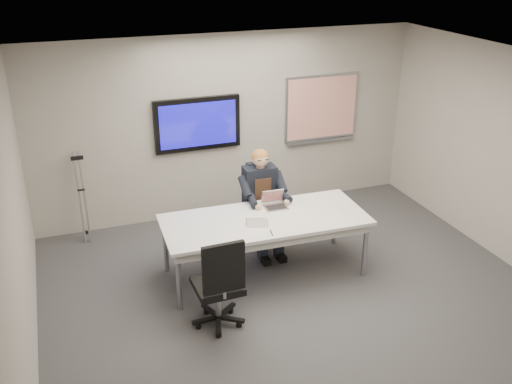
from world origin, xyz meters
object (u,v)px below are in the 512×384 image
object	(u,v)px
office_chair_near	(219,299)
laptop	(274,203)
office_chair_far	(258,223)
seated_person	(264,212)
conference_table	(265,225)

from	to	relation	value
office_chair_near	laptop	bearing A→B (deg)	-135.37
office_chair_far	seated_person	xyz separation A→B (m)	(-0.00, -0.25, 0.29)
conference_table	laptop	distance (m)	0.40
conference_table	office_chair_far	bearing A→B (deg)	77.42
laptop	seated_person	bearing A→B (deg)	98.12
seated_person	conference_table	bearing A→B (deg)	-109.25
seated_person	office_chair_far	bearing A→B (deg)	90.52
seated_person	laptop	distance (m)	0.40
seated_person	laptop	size ratio (longest dim) A/B	4.74
office_chair_near	seated_person	xyz separation A→B (m)	(1.09, 1.45, 0.22)
conference_table	office_chair_near	size ratio (longest dim) A/B	2.27
office_chair_near	seated_person	distance (m)	1.83
office_chair_near	seated_person	size ratio (longest dim) A/B	0.80
office_chair_far	seated_person	distance (m)	0.38
office_chair_far	office_chair_near	world-z (taller)	office_chair_near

